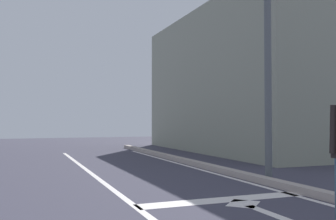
# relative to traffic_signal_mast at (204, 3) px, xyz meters

# --- Properties ---
(lane_line_center) EXTENTS (0.12, 20.00, 0.01)m
(lane_line_center) POSITION_rel_traffic_signal_mast_xyz_m (-1.93, -1.19, -3.81)
(lane_line_center) COLOR silver
(lane_line_center) RESTS_ON ground
(lane_line_curbside) EXTENTS (0.12, 20.00, 0.01)m
(lane_line_curbside) POSITION_rel_traffic_signal_mast_xyz_m (0.96, -1.19, -3.81)
(lane_line_curbside) COLOR silver
(lane_line_curbside) RESTS_ON ground
(stop_bar) EXTENTS (3.04, 0.40, 0.01)m
(stop_bar) POSITION_rel_traffic_signal_mast_xyz_m (-0.41, -1.50, -3.81)
(stop_bar) COLOR silver
(stop_bar) RESTS_ON ground
(lane_arrow_stem) EXTENTS (0.16, 1.40, 0.01)m
(lane_arrow_stem) POSITION_rel_traffic_signal_mast_xyz_m (-0.26, -2.73, -3.81)
(lane_arrow_stem) COLOR silver
(lane_arrow_stem) RESTS_ON ground
(lane_arrow_head) EXTENTS (0.71, 0.71, 0.01)m
(lane_arrow_head) POSITION_rel_traffic_signal_mast_xyz_m (-0.26, -1.88, -3.81)
(lane_arrow_head) COLOR silver
(lane_arrow_head) RESTS_ON ground
(curb_strip) EXTENTS (0.24, 24.00, 0.14)m
(curb_strip) POSITION_rel_traffic_signal_mast_xyz_m (1.21, -1.19, -3.74)
(curb_strip) COLOR #A3968F
(curb_strip) RESTS_ON ground
(traffic_signal_mast) EXTENTS (5.37, 0.34, 5.25)m
(traffic_signal_mast) POSITION_rel_traffic_signal_mast_xyz_m (0.00, 0.00, 0.00)
(traffic_signal_mast) COLOR #53595E
(traffic_signal_mast) RESTS_ON ground
(building_block) EXTENTS (8.97, 10.88, 5.95)m
(building_block) POSITION_rel_traffic_signal_mast_xyz_m (7.60, 7.13, -0.84)
(building_block) COLOR gray
(building_block) RESTS_ON ground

